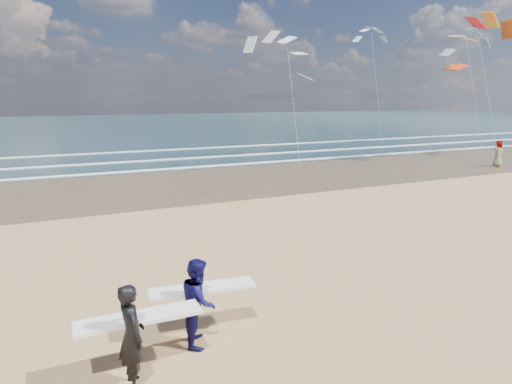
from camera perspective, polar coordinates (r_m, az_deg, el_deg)
wet_sand_strip at (r=34.23m, az=15.69°, el=3.23°), size 220.00×12.00×0.01m
ocean at (r=82.69m, az=-9.84°, el=8.29°), size 220.00×100.00×0.02m
foam_breakers at (r=42.28m, az=6.68°, el=5.21°), size 220.00×11.70×0.05m
surfer_near at (r=8.35m, az=-15.15°, el=-16.67°), size 2.21×0.99×1.84m
surfer_far at (r=9.40m, az=-7.15°, el=-13.27°), size 2.25×1.25×1.76m
beachgoer_0 at (r=36.60m, az=28.04°, el=4.29°), size 1.09×1.02×1.87m
kite_0 at (r=37.87m, az=26.55°, el=13.64°), size 7.04×4.87×11.55m
kite_1 at (r=36.29m, az=4.41°, el=13.64°), size 6.42×4.81×10.49m
kite_2 at (r=52.09m, az=25.30°, el=13.42°), size 6.46×4.81×12.82m
kite_5 at (r=53.58m, az=14.77°, el=13.58°), size 4.51×4.60×13.35m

